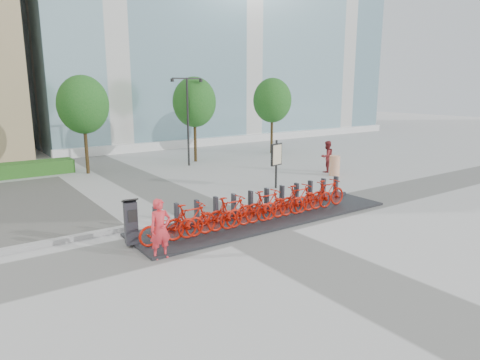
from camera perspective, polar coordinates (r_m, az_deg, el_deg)
ground at (r=13.99m, az=0.16°, el=-6.39°), size 120.00×120.00×0.00m
glass_building at (r=43.38m, az=-4.82°, el=22.23°), size 32.00×16.00×24.00m
hedge_b at (r=24.54m, az=-28.27°, el=1.12°), size 6.00×1.20×0.70m
tree_1 at (r=23.67m, az=-20.20°, el=9.39°), size 2.60×2.60×5.10m
tree_2 at (r=26.11m, az=-6.11°, el=10.27°), size 2.60×2.60×5.10m
tree_3 at (r=29.49m, az=4.32°, el=10.53°), size 2.60×2.60×5.10m
streetlamp at (r=24.78m, az=-7.00°, el=9.09°), size 2.00×0.20×5.00m
dock_pad at (r=14.95m, az=3.59°, el=-5.01°), size 9.60×2.40×0.08m
dock_rail_posts at (r=15.21m, az=2.68°, el=-2.87°), size 8.02×0.50×0.85m
bike_0 at (r=12.53m, az=-9.53°, el=-6.12°), size 1.82×0.63×0.96m
bike_1 at (r=12.82m, az=-6.63°, el=-5.36°), size 1.77×0.50×1.06m
bike_2 at (r=13.18m, az=-3.86°, el=-5.06°), size 1.82×0.63×0.96m
bike_3 at (r=13.53m, az=-1.24°, el=-4.33°), size 1.77×0.50×1.06m
bike_4 at (r=13.94m, az=1.23°, el=-4.05°), size 1.82×0.63×0.96m
bike_5 at (r=14.35m, az=3.55°, el=-3.38°), size 1.77×0.50×1.06m
bike_6 at (r=14.80m, az=5.74°, el=-3.14°), size 1.82×0.63×0.96m
bike_7 at (r=15.26m, az=7.80°, el=-2.52°), size 1.77×0.50×1.06m
bike_8 at (r=15.75m, az=9.72°, el=-2.31°), size 1.82×0.63×0.96m
bike_9 at (r=16.24m, az=11.54°, el=-1.75°), size 1.77×0.50×1.06m
kiosk at (r=12.60m, az=-14.34°, el=-5.41°), size 0.47×0.41×1.36m
worker_red at (r=11.55m, az=-10.58°, el=-6.42°), size 0.60×0.40×1.63m
pedestrian at (r=23.34m, az=11.51°, el=3.08°), size 0.84×0.66×1.69m
construction_barrel at (r=22.56m, az=12.49°, el=1.88°), size 0.71×0.71×1.03m
map_sign at (r=19.16m, az=4.88°, el=3.13°), size 0.72×0.28×2.18m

